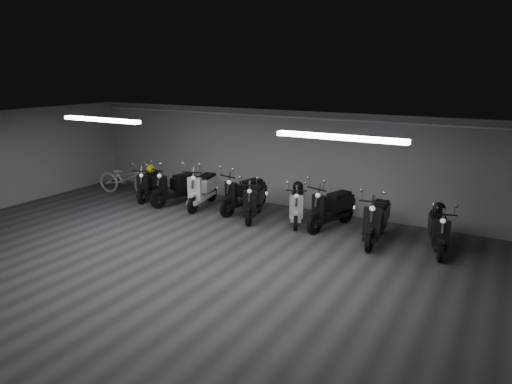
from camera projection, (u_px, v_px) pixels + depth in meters
The scene contains 19 objects.
floor at pixel (177, 266), 9.36m from camera, with size 14.00×10.00×0.01m, color #333335.
ceiling at pixel (171, 129), 8.63m from camera, with size 14.00×10.00×0.01m, color gray.
back_wall at pixel (286, 159), 13.19m from camera, with size 14.00×0.01×2.80m, color gray.
fluor_strip_left at pixel (101, 120), 10.93m from camera, with size 2.40×0.18×0.08m, color white.
fluor_strip_right at pixel (340, 137), 8.05m from camera, with size 2.40×0.18×0.08m, color white.
conduit at pixel (285, 117), 12.81m from camera, with size 0.05×0.05×13.60m, color white.
scooter_0 at pixel (148, 179), 14.05m from camera, with size 0.56×1.69×1.26m, color black, non-canonical shape.
scooter_1 at pixel (175, 181), 13.50m from camera, with size 0.63×1.88×1.40m, color black, non-canonical shape.
scooter_2 at pixel (202, 183), 13.22m from camera, with size 0.65×1.96×1.46m, color white, non-canonical shape.
scooter_3 at pixel (243, 188), 12.73m from camera, with size 0.63×1.90×1.41m, color black, non-canonical shape.
scooter_5 at pixel (254, 195), 12.19m from camera, with size 0.59×1.76×1.31m, color black, non-canonical shape.
scooter_6 at pixel (297, 200), 11.83m from camera, with size 0.57×1.71×1.27m, color #BBBABF, non-canonical shape.
scooter_7 at pixel (331, 201), 11.41m from camera, with size 0.64×1.91×1.42m, color black, non-canonical shape.
scooter_8 at pixel (377, 213), 10.46m from camera, with size 0.64×1.91×1.42m, color black, non-canonical shape.
scooter_9 at pixel (439, 224), 9.95m from camera, with size 0.57×1.71×1.27m, color black, non-canonical shape.
bicycle at pixel (126, 175), 14.62m from camera, with size 0.70×1.99×1.29m, color silver.
helmet_0 at pixel (298, 187), 11.98m from camera, with size 0.28×0.28×0.28m, color black.
helmet_1 at pixel (151, 169), 14.20m from camera, with size 0.28×0.28×0.28m, color yellow.
helmet_2 at pixel (439, 208), 10.09m from camera, with size 0.28×0.28×0.28m, color black.
Camera 1 is at (5.70, -6.70, 3.88)m, focal length 31.98 mm.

